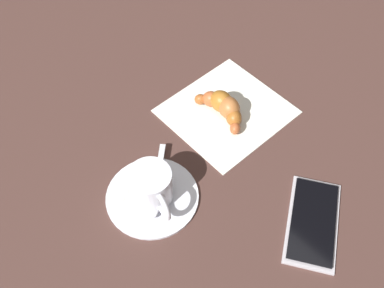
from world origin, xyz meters
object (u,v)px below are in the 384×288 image
Objects in this scene: espresso_cup at (151,186)px; sugar_packet at (136,183)px; teaspoon at (155,192)px; cell_phone at (313,222)px; croissant at (224,106)px; saucer at (152,196)px; napkin at (227,111)px.

sugar_packet is (-0.00, 0.03, -0.03)m from espresso_cup.
teaspoon is 0.69× the size of cell_phone.
sugar_packet is at bearing 107.34° from teaspoon.
espresso_cup is at bearing -168.89° from croissant.
napkin is (0.20, 0.04, -0.00)m from saucer.
napkin is at bearing -0.64° from croissant.
sugar_packet is at bearing 97.91° from espresso_cup.
espresso_cup is at bearing 125.47° from cell_phone.
teaspoon is at bearing 4.25° from espresso_cup.
croissant is (-0.01, 0.00, 0.02)m from napkin.
teaspoon is 0.20m from napkin.
espresso_cup is (-0.00, -0.00, 0.03)m from saucer.
espresso_cup is 1.38× the size of sugar_packet.
espresso_cup is at bearing -175.75° from teaspoon.
sugar_packet reaches higher than cell_phone.
napkin is (0.20, 0.04, -0.01)m from teaspoon.
sugar_packet is (-0.01, 0.03, 0.00)m from teaspoon.
sugar_packet is 0.35× the size of napkin.
sugar_packet is 0.20m from croissant.
teaspoon reaches higher than cell_phone.
cell_phone is at bearing 90.33° from sugar_packet.
napkin is at bearing 10.81° from teaspoon.
teaspoon is at bearing -168.70° from croissant.
espresso_cup reaches higher than saucer.
espresso_cup is 0.21m from napkin.
saucer is 0.21m from napkin.
saucer is 0.03m from sugar_packet.
cell_phone is at bearing -54.53° from espresso_cup.
teaspoon is 0.20m from croissant.
espresso_cup reaches higher than cell_phone.
croissant reaches higher than cell_phone.
cell_phone is at bearing -104.25° from croissant.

